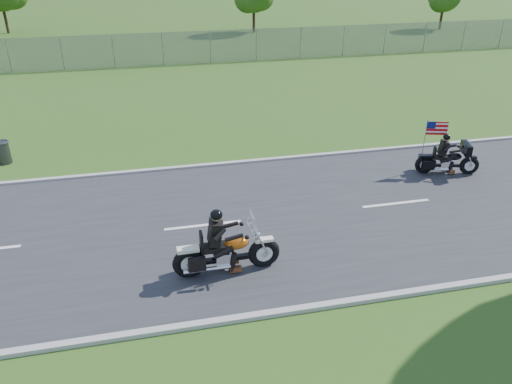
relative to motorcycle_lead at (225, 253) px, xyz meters
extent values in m
plane|color=#2B4616|center=(1.71, 2.26, -0.57)|extent=(420.00, 420.00, 0.00)
cube|color=#28282B|center=(1.71, 2.26, -0.55)|extent=(120.00, 8.00, 0.04)
cube|color=#9E9B93|center=(1.71, 6.31, -0.52)|extent=(120.00, 0.18, 0.12)
cube|color=#9E9B93|center=(1.71, -1.79, -0.52)|extent=(120.00, 0.18, 0.12)
cube|color=gray|center=(-3.29, 22.26, 0.43)|extent=(60.00, 0.03, 2.00)
cylinder|color=#382316|center=(7.71, 32.26, 0.69)|extent=(0.22, 0.22, 2.52)
cylinder|color=#382316|center=(-12.29, 36.26, 0.83)|extent=(0.22, 0.22, 2.80)
cylinder|color=#382316|center=(23.71, 30.26, 0.55)|extent=(0.22, 0.22, 2.24)
sphere|color=#254913|center=(23.22, 29.91, 1.83)|extent=(1.96, 1.96, 1.96)
torus|color=black|center=(0.98, 0.02, -0.15)|extent=(0.82, 0.21, 0.81)
torus|color=black|center=(-0.89, -0.02, -0.15)|extent=(0.82, 0.21, 0.81)
ellipsoid|color=#BB510D|center=(0.29, 0.01, 0.24)|extent=(0.62, 0.36, 0.31)
cube|color=black|center=(-0.28, -0.01, 0.20)|extent=(0.61, 0.34, 0.13)
cube|color=black|center=(-0.23, 0.00, 0.62)|extent=(0.27, 0.44, 0.60)
sphere|color=black|center=(-0.18, 0.00, 1.10)|extent=(0.30, 0.30, 0.30)
cube|color=silver|center=(0.72, 0.01, 0.77)|extent=(0.05, 0.51, 0.44)
torus|color=black|center=(9.14, 3.71, -0.22)|extent=(0.68, 0.34, 0.66)
torus|color=black|center=(7.67, 4.13, -0.22)|extent=(0.68, 0.34, 0.66)
ellipsoid|color=black|center=(8.59, 3.87, 0.10)|extent=(0.56, 0.41, 0.25)
cube|color=black|center=(8.15, 4.00, 0.06)|extent=(0.55, 0.39, 0.11)
cube|color=black|center=(8.19, 3.98, 0.41)|extent=(0.30, 0.40, 0.49)
sphere|color=black|center=(8.23, 3.97, 0.80)|extent=(0.30, 0.30, 0.24)
cube|color=black|center=(8.92, 3.78, 0.41)|extent=(0.39, 0.74, 0.36)
cube|color=#B70C11|center=(7.98, 4.23, 1.04)|extent=(0.69, 0.21, 0.47)
cylinder|color=#38393E|center=(-6.78, 8.24, -0.16)|extent=(0.61, 0.61, 0.81)
camera|label=1|loc=(-1.44, -9.99, 6.95)|focal=35.00mm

